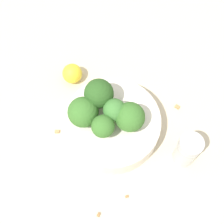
{
  "coord_description": "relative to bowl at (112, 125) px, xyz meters",
  "views": [
    {
      "loc": [
        -0.19,
        0.14,
        0.57
      ],
      "look_at": [
        0.0,
        0.0,
        0.08
      ],
      "focal_mm": 50.0,
      "sensor_mm": 36.0,
      "label": 1
    }
  ],
  "objects": [
    {
      "name": "almond_crumb_3",
      "position": [
        -0.12,
        0.05,
        -0.02
      ],
      "size": [
        0.01,
        0.01,
        0.01
      ],
      "primitive_type": "cube",
      "rotation": [
        0.0,
        0.0,
        1.21
      ],
      "color": "olive",
      "rests_on": "ground_plane"
    },
    {
      "name": "broccoli_floret_0",
      "position": [
        -0.02,
        -0.02,
        0.05
      ],
      "size": [
        0.05,
        0.05,
        0.06
      ],
      "color": "#84AD66",
      "rests_on": "bowl"
    },
    {
      "name": "bowl",
      "position": [
        0.0,
        0.0,
        0.0
      ],
      "size": [
        0.18,
        0.18,
        0.05
      ],
      "primitive_type": "cylinder",
      "color": "silver",
      "rests_on": "ground_plane"
    },
    {
      "name": "almond_crumb_2",
      "position": [
        -0.04,
        -0.14,
        -0.02
      ],
      "size": [
        0.01,
        0.01,
        0.01
      ],
      "primitive_type": "cube",
      "rotation": [
        0.0,
        0.0,
        0.29
      ],
      "color": "#AD7F4C",
      "rests_on": "ground_plane"
    },
    {
      "name": "almond_crumb_1",
      "position": [
        -0.12,
        0.11,
        -0.02
      ],
      "size": [
        0.01,
        0.01,
        0.01
      ],
      "primitive_type": "cube",
      "rotation": [
        0.0,
        0.0,
        5.23
      ],
      "color": "olive",
      "rests_on": "ground_plane"
    },
    {
      "name": "lemon_wedge",
      "position": [
        0.14,
        0.0,
        -0.0
      ],
      "size": [
        0.04,
        0.04,
        0.04
      ],
      "primitive_type": "sphere",
      "color": "yellow",
      "rests_on": "ground_plane"
    },
    {
      "name": "broccoli_floret_4",
      "position": [
        0.04,
        -0.0,
        0.06
      ],
      "size": [
        0.05,
        0.05,
        0.07
      ],
      "color": "#7A9E5B",
      "rests_on": "bowl"
    },
    {
      "name": "broccoli_floret_1",
      "position": [
        0.03,
        0.04,
        0.05
      ],
      "size": [
        0.06,
        0.06,
        0.06
      ],
      "color": "#84AD66",
      "rests_on": "bowl"
    },
    {
      "name": "ground_plane",
      "position": [
        0.0,
        0.0,
        -0.02
      ],
      "size": [
        3.0,
        3.0,
        0.0
      ],
      "primitive_type": "plane",
      "color": "beige"
    },
    {
      "name": "broccoli_floret_2",
      "position": [
        -0.01,
        0.03,
        0.05
      ],
      "size": [
        0.04,
        0.04,
        0.05
      ],
      "color": "#7A9E5B",
      "rests_on": "bowl"
    },
    {
      "name": "almond_crumb_0",
      "position": [
        0.06,
        0.09,
        -0.02
      ],
      "size": [
        0.01,
        0.01,
        0.01
      ],
      "primitive_type": "cube",
      "rotation": [
        0.0,
        0.0,
        4.09
      ],
      "color": "#AD7F4C",
      "rests_on": "ground_plane"
    },
    {
      "name": "broccoli_floret_3",
      "position": [
        0.0,
        -0.01,
        0.06
      ],
      "size": [
        0.04,
        0.04,
        0.06
      ],
      "color": "#84AD66",
      "rests_on": "bowl"
    },
    {
      "name": "pepper_shaker",
      "position": [
        -0.12,
        -0.08,
        0.02
      ],
      "size": [
        0.04,
        0.04,
        0.08
      ],
      "color": "#B2B7BC",
      "rests_on": "ground_plane"
    }
  ]
}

